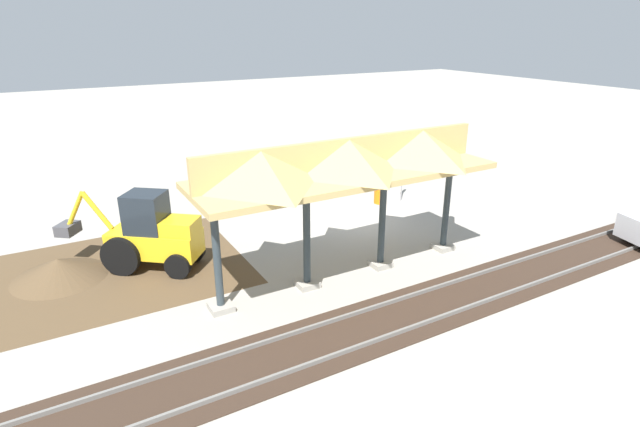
% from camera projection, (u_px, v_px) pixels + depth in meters
% --- Properties ---
extents(ground_plane, '(120.00, 120.00, 0.00)m').
position_uv_depth(ground_plane, '(355.00, 219.00, 22.64)').
color(ground_plane, '#9E998E').
extents(dirt_work_zone, '(9.15, 7.00, 0.01)m').
position_uv_depth(dirt_work_zone, '(110.00, 272.00, 17.75)').
color(dirt_work_zone, brown).
rests_on(dirt_work_zone, ground).
extents(platform_canopy, '(10.26, 3.20, 4.90)m').
position_uv_depth(platform_canopy, '(347.00, 161.00, 16.03)').
color(platform_canopy, '#9E998E').
rests_on(platform_canopy, ground).
extents(rail_tracks, '(60.00, 2.58, 0.15)m').
position_uv_depth(rail_tracks, '(479.00, 289.00, 16.55)').
color(rail_tracks, slate).
rests_on(rail_tracks, ground).
extents(stop_sign, '(0.68, 0.39, 2.57)m').
position_uv_depth(stop_sign, '(403.00, 165.00, 24.30)').
color(stop_sign, gray).
rests_on(stop_sign, ground).
extents(backhoe, '(4.81, 4.16, 2.82)m').
position_uv_depth(backhoe, '(150.00, 235.00, 17.70)').
color(backhoe, yellow).
rests_on(backhoe, ground).
extents(dirt_mound, '(6.36, 6.36, 1.43)m').
position_uv_depth(dirt_mound, '(61.00, 277.00, 17.38)').
color(dirt_mound, brown).
rests_on(dirt_mound, ground).
extents(traffic_barrel, '(0.56, 0.56, 0.90)m').
position_uv_depth(traffic_barrel, '(380.00, 194.00, 24.48)').
color(traffic_barrel, orange).
rests_on(traffic_barrel, ground).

